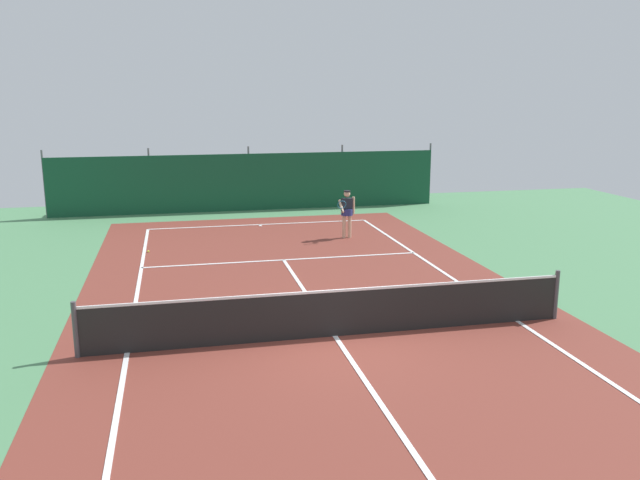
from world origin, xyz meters
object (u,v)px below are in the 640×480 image
Objects in this scene: tennis_ball_near_player at (148,251)px; parked_car at (171,186)px; tennis_net at (335,313)px; tennis_player at (347,210)px.

parked_car is (0.74, 9.16, 0.81)m from tennis_ball_near_player.
parked_car reaches higher than tennis_ball_near_player.
tennis_player reaches higher than tennis_net.
parked_car is at bearing 85.40° from tennis_ball_near_player.
tennis_player is 10.30m from parked_car.
tennis_player is at bearing 6.03° from tennis_ball_near_player.
tennis_ball_near_player is at bearing 115.63° from tennis_net.
tennis_net is at bearing -64.37° from tennis_ball_near_player.
parked_car is (-3.24, 17.45, 0.33)m from tennis_net.
tennis_net is 153.33× the size of tennis_ball_near_player.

